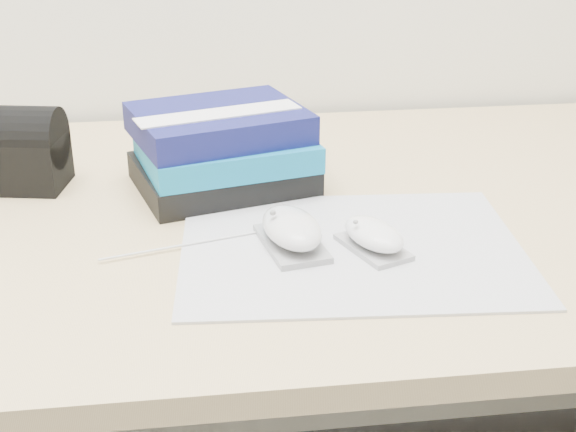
{
  "coord_description": "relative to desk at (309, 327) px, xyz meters",
  "views": [
    {
      "loc": [
        -0.17,
        0.61,
        1.16
      ],
      "look_at": [
        -0.06,
        1.46,
        0.77
      ],
      "focal_mm": 50.0,
      "sensor_mm": 36.0,
      "label": 1
    }
  ],
  "objects": [
    {
      "name": "book_stack",
      "position": [
        -0.12,
        0.01,
        0.29
      ],
      "size": [
        0.27,
        0.24,
        0.11
      ],
      "color": "black",
      "rests_on": "desk"
    },
    {
      "name": "desk",
      "position": [
        0.0,
        0.0,
        0.0
      ],
      "size": [
        1.6,
        0.8,
        0.73
      ],
      "color": "tan",
      "rests_on": "ground"
    },
    {
      "name": "mouse_front",
      "position": [
        0.04,
        -0.21,
        0.25
      ],
      "size": [
        0.08,
        0.11,
        0.04
      ],
      "color": "#9C9C9E",
      "rests_on": "mousepad"
    },
    {
      "name": "usb_cable",
      "position": [
        -0.17,
        -0.17,
        0.24
      ],
      "size": [
        0.22,
        0.06,
        0.0
      ],
      "primitive_type": "cylinder",
      "rotation": [
        0.0,
        1.57,
        0.26
      ],
      "color": "silver",
      "rests_on": "mousepad"
    },
    {
      "name": "pouch",
      "position": [
        -0.4,
        0.05,
        0.29
      ],
      "size": [
        0.14,
        0.11,
        0.12
      ],
      "color": "black",
      "rests_on": "desk"
    },
    {
      "name": "mousepad",
      "position": [
        0.02,
        -0.2,
        0.24
      ],
      "size": [
        0.42,
        0.34,
        0.0
      ],
      "primitive_type": "cube",
      "rotation": [
        0.0,
        0.0,
        -0.07
      ],
      "color": "#9D9EA6",
      "rests_on": "desk"
    },
    {
      "name": "mouse_rear",
      "position": [
        -0.05,
        -0.19,
        0.26
      ],
      "size": [
        0.08,
        0.12,
        0.05
      ],
      "color": "gray",
      "rests_on": "mousepad"
    }
  ]
}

